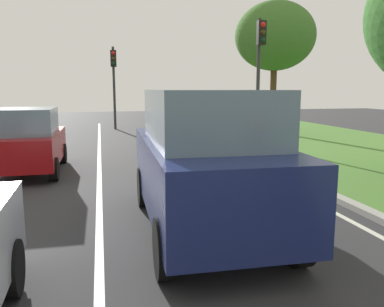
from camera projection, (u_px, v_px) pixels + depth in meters
name	position (u px, v px, depth m)	size (l,w,h in m)	color
ground_plane	(125.00, 173.00, 10.77)	(60.00, 60.00, 0.00)	#2D2D30
lane_line_center	(99.00, 174.00, 10.61)	(0.12, 32.00, 0.01)	silver
lane_line_right_edge	(249.00, 167.00, 11.58)	(0.12, 32.00, 0.01)	silver
curb_right	(264.00, 165.00, 11.68)	(0.24, 48.00, 0.12)	#9E9B93
car_suv_ahead	(206.00, 160.00, 6.25)	(2.07, 4.55, 2.28)	navy
car_hatchback_far	(28.00, 141.00, 10.70)	(1.73, 3.70, 1.78)	maroon
traffic_light_near_right	(260.00, 59.00, 15.20)	(0.32, 0.50, 4.97)	#2D2D2D
traffic_light_far_median	(114.00, 73.00, 21.91)	(0.32, 0.50, 4.60)	#2D2D2D
tree_roadside_far	(275.00, 36.00, 19.55)	(3.99, 3.99, 6.58)	#4C331E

